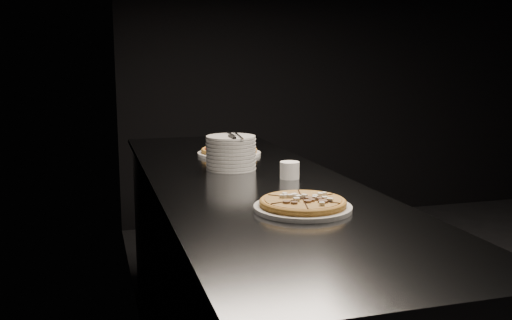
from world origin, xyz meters
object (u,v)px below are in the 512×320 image
object	(u,v)px
counter	(248,290)
cutlery	(234,136)
pizza_tomato	(229,151)
ramekin	(290,170)
plate_stack	(231,152)
pizza_mushroom	(303,204)

from	to	relation	value
counter	cutlery	distance (m)	0.63
pizza_tomato	ramekin	world-z (taller)	ramekin
counter	cutlery	size ratio (longest dim) A/B	11.28
cutlery	ramekin	distance (m)	0.31
pizza_tomato	plate_stack	bearing A→B (deg)	-102.31
ramekin	pizza_mushroom	bearing A→B (deg)	-104.68
pizza_mushroom	cutlery	distance (m)	0.70
counter	cutlery	bearing A→B (deg)	93.15
pizza_mushroom	pizza_tomato	world-z (taller)	same
cutlery	ramekin	size ratio (longest dim) A/B	2.92
pizza_tomato	plate_stack	size ratio (longest dim) A/B	1.47
pizza_mushroom	ramekin	size ratio (longest dim) A/B	4.42
pizza_mushroom	ramekin	xyz separation A→B (m)	(0.12, 0.45, 0.02)
counter	pizza_mushroom	size ratio (longest dim) A/B	7.44
plate_stack	cutlery	size ratio (longest dim) A/B	0.94
pizza_mushroom	plate_stack	bearing A→B (deg)	94.11
pizza_tomato	ramekin	size ratio (longest dim) A/B	4.05
cutlery	ramekin	bearing A→B (deg)	-56.36
cutlery	plate_stack	bearing A→B (deg)	117.47
plate_stack	ramekin	xyz separation A→B (m)	(0.17, -0.25, -0.03)
plate_stack	cutlery	xyz separation A→B (m)	(0.01, -0.02, 0.07)
pizza_tomato	plate_stack	xyz separation A→B (m)	(-0.07, -0.34, 0.05)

